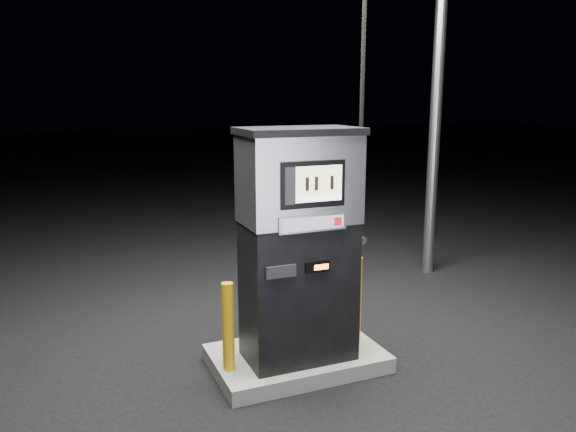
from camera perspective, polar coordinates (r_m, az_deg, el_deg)
name	(u,v)px	position (r m, az deg, el deg)	size (l,w,h in m)	color
ground	(296,365)	(5.60, 0.86, -14.94)	(80.00, 80.00, 0.00)	black
pump_island	(296,358)	(5.56, 0.87, -14.25)	(1.60, 1.00, 0.15)	slate
fuel_dispenser	(299,244)	(5.05, 1.14, -2.82)	(1.17, 0.64, 4.41)	black
bollard_left	(228,327)	(5.06, -6.09, -11.12)	(0.11, 0.11, 0.81)	#EBA30D
bollard_right	(355,300)	(5.61, 6.86, -8.46)	(0.12, 0.12, 0.87)	#EBA30D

